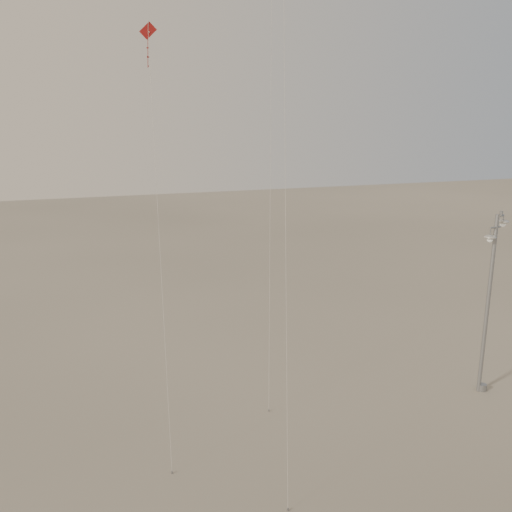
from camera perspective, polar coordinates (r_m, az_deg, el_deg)
name	(u,v)px	position (r m, az deg, el deg)	size (l,w,h in m)	color
ground	(372,450)	(27.75, 9.29, -15.10)	(160.00, 160.00, 0.00)	#A19885
street_lamp	(489,297)	(32.86, 18.15, -3.13)	(1.50, 0.94, 8.13)	#95989D
kite_3	(153,129)	(26.98, -8.22, 10.02)	(1.17, 5.55, 15.63)	maroon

